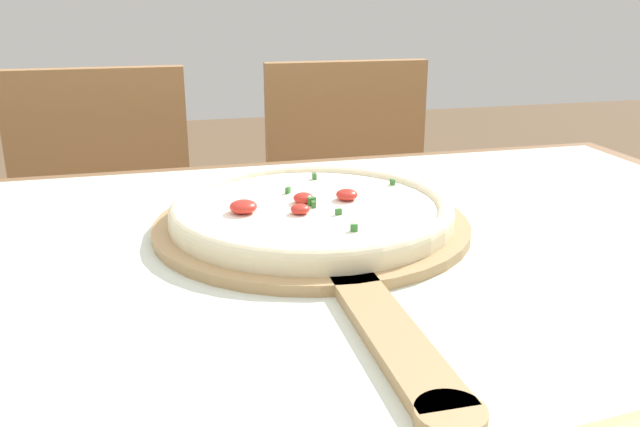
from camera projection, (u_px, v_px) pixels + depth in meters
name	position (u px, v px, depth m)	size (l,w,h in m)	color
dining_table	(338.00, 367.00, 0.74)	(1.26, 0.95, 0.77)	brown
towel_cloth	(339.00, 270.00, 0.70)	(1.18, 0.87, 0.00)	silver
pizza_peel	(319.00, 232.00, 0.79)	(0.38, 0.61, 0.01)	tan
pizza	(314.00, 210.00, 0.80)	(0.34, 0.34, 0.03)	beige
chair_left	(106.00, 250.00, 1.45)	(0.41, 0.41, 0.89)	#A37547
chair_right	(354.00, 228.00, 1.58)	(0.41, 0.41, 0.89)	#A37547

